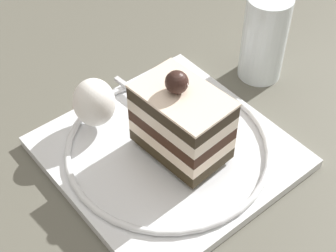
{
  "coord_description": "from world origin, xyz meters",
  "views": [
    {
      "loc": [
        -0.33,
        0.17,
        0.45
      ],
      "look_at": [
        0.01,
        -0.02,
        0.05
      ],
      "focal_mm": 54.85,
      "sensor_mm": 36.0,
      "label": 1
    }
  ],
  "objects": [
    {
      "name": "ground_plane",
      "position": [
        0.0,
        0.0,
        0.0
      ],
      "size": [
        2.4,
        2.4,
        0.0
      ],
      "primitive_type": "plane",
      "color": "#59574C"
    },
    {
      "name": "fork",
      "position": [
        0.08,
        -0.03,
        0.02
      ],
      "size": [
        0.12,
        0.04,
        0.0
      ],
      "color": "silver",
      "rests_on": "dessert_plate"
    },
    {
      "name": "drink_glass_far",
      "position": [
        0.08,
        -0.19,
        0.05
      ],
      "size": [
        0.06,
        0.06,
        0.12
      ],
      "color": "silver",
      "rests_on": "ground_plane"
    },
    {
      "name": "cake_slice",
      "position": [
        -0.0,
        -0.03,
        0.06
      ],
      "size": [
        0.12,
        0.09,
        0.11
      ],
      "color": "#2D2312",
      "rests_on": "dessert_plate"
    },
    {
      "name": "dessert_plate",
      "position": [
        0.01,
        -0.02,
        0.01
      ],
      "size": [
        0.29,
        0.29,
        0.02
      ],
      "color": "white",
      "rests_on": "ground_plane"
    },
    {
      "name": "whipped_cream_dollop",
      "position": [
        0.08,
        0.04,
        0.05
      ],
      "size": [
        0.05,
        0.05,
        0.06
      ],
      "primitive_type": "ellipsoid",
      "color": "white",
      "rests_on": "dessert_plate"
    }
  ]
}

